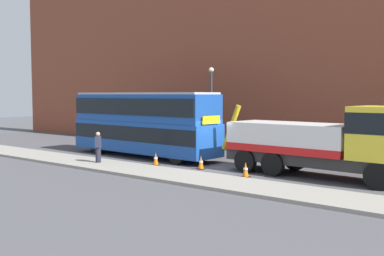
{
  "coord_description": "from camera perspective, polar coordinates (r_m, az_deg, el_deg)",
  "views": [
    {
      "loc": [
        14.27,
        -20.55,
        3.94
      ],
      "look_at": [
        -2.31,
        0.08,
        2.0
      ],
      "focal_mm": 43.01,
      "sensor_mm": 36.0,
      "label": 1
    }
  ],
  "objects": [
    {
      "name": "traffic_cone_near_truck",
      "position": [
        22.12,
        6.66,
        -5.2
      ],
      "size": [
        0.36,
        0.36,
        0.72
      ],
      "color": "orange",
      "rests_on": "ground_plane"
    },
    {
      "name": "double_decker_bus",
      "position": [
        29.17,
        -6.08,
        0.81
      ],
      "size": [
        11.12,
        2.99,
        4.06
      ],
      "rotation": [
        0.0,
        0.0,
        -0.04
      ],
      "color": "#19479E",
      "rests_on": "ground_plane"
    },
    {
      "name": "ground_plane",
      "position": [
        25.33,
        3.98,
        -4.77
      ],
      "size": [
        120.0,
        120.0,
        0.0
      ],
      "primitive_type": "plane",
      "color": "#4C4C51"
    },
    {
      "name": "pedestrian_onlooker",
      "position": [
        26.11,
        -11.57,
        -2.39
      ],
      "size": [
        0.44,
        0.48,
        1.71
      ],
      "rotation": [
        0.0,
        0.0,
        0.62
      ],
      "color": "#232333",
      "rests_on": "near_kerb"
    },
    {
      "name": "building_facade",
      "position": [
        31.97,
        12.18,
        11.52
      ],
      "size": [
        60.0,
        1.5,
        16.0
      ],
      "color": "brown",
      "rests_on": "ground_plane"
    },
    {
      "name": "traffic_cone_near_bus",
      "position": [
        25.72,
        -4.52,
        -3.87
      ],
      "size": [
        0.36,
        0.36,
        0.72
      ],
      "color": "orange",
      "rests_on": "ground_plane"
    },
    {
      "name": "traffic_cone_midway",
      "position": [
        24.27,
        1.11,
        -4.34
      ],
      "size": [
        0.36,
        0.36,
        0.72
      ],
      "color": "orange",
      "rests_on": "ground_plane"
    },
    {
      "name": "near_kerb",
      "position": [
        22.04,
        -2.3,
        -5.91
      ],
      "size": [
        60.0,
        2.8,
        0.15
      ],
      "primitive_type": "cube",
      "color": "gray",
      "rests_on": "ground_plane"
    },
    {
      "name": "recovery_tow_truck",
      "position": [
        22.41,
        16.29,
        -1.56
      ],
      "size": [
        10.19,
        3.0,
        3.67
      ],
      "rotation": [
        0.0,
        0.0,
        -0.04
      ],
      "color": "#2D2D2D",
      "rests_on": "ground_plane"
    },
    {
      "name": "street_lamp",
      "position": [
        32.44,
        2.4,
        3.36
      ],
      "size": [
        0.36,
        0.36,
        5.83
      ],
      "color": "#38383D",
      "rests_on": "ground_plane"
    }
  ]
}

